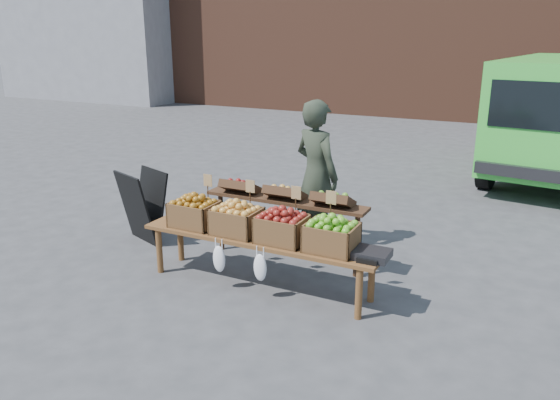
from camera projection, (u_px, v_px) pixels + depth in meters
The scene contains 11 objects.
ground at pixel (185, 277), 6.20m from camera, with size 80.00×80.00×0.00m, color #434345.
grey_building at pixel (91, 11), 22.29m from camera, with size 8.00×3.00×7.00m, color gray.
vendor at pixel (316, 175), 6.87m from camera, with size 0.69×0.45×1.90m, color #2A3225.
chalkboard_sign at pixel (143, 206), 7.17m from camera, with size 0.63×0.35×0.96m, color black, non-canonical shape.
back_table at pixel (285, 221), 6.48m from camera, with size 2.10×0.44×1.04m, color #3D2516, non-canonical shape.
display_bench at pixel (259, 262), 5.91m from camera, with size 2.70×0.56×0.57m, color brown, non-canonical shape.
crate_golden_apples at pixel (195, 214), 6.14m from camera, with size 0.50×0.40×0.28m, color #A76816, non-canonical shape.
crate_russet_pears at pixel (237, 221), 5.90m from camera, with size 0.50×0.40×0.28m, color gold, non-canonical shape.
crate_red_apples at pixel (282, 229), 5.67m from camera, with size 0.50×0.40×0.28m, color maroon, non-canonical shape.
crate_green_apples at pixel (331, 237), 5.43m from camera, with size 0.50×0.40×0.28m, color #4E9725, non-canonical shape.
weighing_scale at pixel (372, 254), 5.28m from camera, with size 0.34×0.30×0.08m, color black.
Camera 1 is at (3.51, -4.58, 2.66)m, focal length 35.00 mm.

